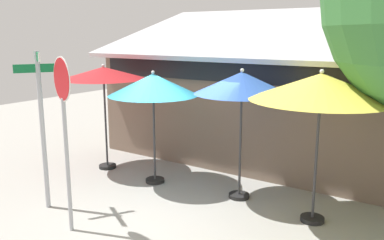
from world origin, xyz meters
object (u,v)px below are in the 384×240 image
Objects in this scene: street_sign_post at (41,115)px; patio_umbrella_teal_center at (153,85)px; patio_umbrella_royal_blue_right at (242,84)px; stop_sign at (64,113)px; patio_umbrella_mustard_far_right at (321,88)px; patio_umbrella_crimson_left at (103,74)px.

street_sign_post is 1.19× the size of patio_umbrella_teal_center.
patio_umbrella_royal_blue_right is (2.96, 2.58, 0.53)m from street_sign_post.
stop_sign reaches higher than patio_umbrella_royal_blue_right.
patio_umbrella_crimson_left is at bearing 179.15° from patio_umbrella_mustard_far_right.
street_sign_post is at bearing -153.08° from patio_umbrella_mustard_far_right.
street_sign_post is 1.10× the size of patio_umbrella_mustard_far_right.
patio_umbrella_mustard_far_right reaches higher than patio_umbrella_crimson_left.
street_sign_post reaches higher than patio_umbrella_mustard_far_right.
patio_umbrella_teal_center is at bearing -179.32° from patio_umbrella_mustard_far_right.
patio_umbrella_crimson_left is at bearing -177.65° from patio_umbrella_royal_blue_right.
patio_umbrella_teal_center is at bearing -172.35° from patio_umbrella_royal_blue_right.
stop_sign is 1.09× the size of patio_umbrella_mustard_far_right.
patio_umbrella_royal_blue_right is at bearing 2.35° from patio_umbrella_crimson_left.
street_sign_post is 1.15× the size of patio_umbrella_crimson_left.
patio_umbrella_royal_blue_right is (2.07, 0.28, 0.14)m from patio_umbrella_teal_center.
patio_umbrella_royal_blue_right is 0.97× the size of patio_umbrella_mustard_far_right.
patio_umbrella_crimson_left is at bearing 108.16° from street_sign_post.
patio_umbrella_crimson_left is at bearing 175.79° from patio_umbrella_teal_center.
stop_sign is at bearing -141.46° from patio_umbrella_mustard_far_right.
patio_umbrella_mustard_far_right reaches higher than patio_umbrella_teal_center.
patio_umbrella_royal_blue_right is at bearing 41.00° from street_sign_post.
street_sign_post is 5.21m from patio_umbrella_mustard_far_right.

